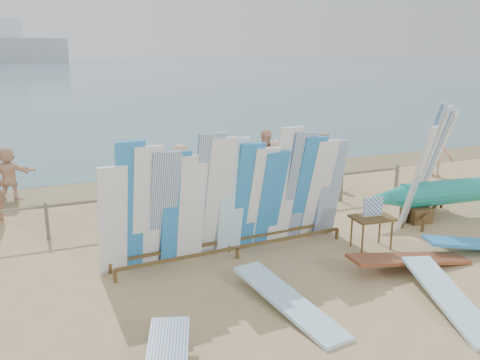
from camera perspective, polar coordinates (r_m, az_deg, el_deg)
name	(u,v)px	position (r m, az deg, el deg)	size (l,w,h in m)	color
ground	(259,260)	(10.75, 2.15, -9.02)	(160.00, 160.00, 0.00)	tan
ocean	(41,68)	(137.07, -21.43, 11.66)	(320.00, 240.00, 0.02)	#436D79
wet_sand_strip	(169,181)	(17.21, -7.96, -0.11)	(40.00, 2.60, 0.01)	olive
fence	(211,195)	(13.16, -3.32, -1.68)	(12.08, 0.08, 0.90)	#776E59
main_surfboard_rack	(232,200)	(10.61, -0.88, -2.27)	(5.57, 1.07, 2.75)	brown
side_surfboard_rack	(427,166)	(13.88, 20.28, 1.48)	(2.60, 2.16, 3.07)	brown
outrigger_canoe	(480,190)	(14.93, 25.39, -1.05)	(7.22, 1.25, 1.02)	brown
vendor_table	(371,231)	(11.61, 14.55, -5.61)	(0.93, 0.69, 1.18)	brown
flat_board_c	(409,268)	(10.94, 18.46, -9.38)	(0.56, 2.70, 0.07)	brown
flat_board_a	(287,308)	(8.96, 5.31, -14.14)	(0.56, 2.70, 0.07)	#97D7F3
flat_board_b	(448,306)	(9.67, 22.29, -12.98)	(0.56, 2.70, 0.07)	#97D7F3
beach_chair_left	(246,192)	(14.78, 0.66, -1.37)	(0.55, 0.58, 0.87)	red
beach_chair_right	(261,193)	(14.81, 2.41, -1.46)	(0.58, 0.60, 0.78)	red
stroller	(255,191)	(14.25, 1.69, -1.22)	(0.64, 0.85, 1.08)	red
beachgoer_9	(306,158)	(16.73, 7.37, 2.45)	(1.09, 0.45, 1.68)	tan
beachgoer_7	(323,159)	(16.74, 9.25, 2.38)	(0.61, 0.34, 1.68)	#8C6042
beachgoer_extra_0	(437,152)	(18.85, 21.27, 2.92)	(1.08, 0.45, 1.68)	tan
beachgoer_4	(213,163)	(15.87, -3.02, 1.93)	(1.00, 0.43, 1.70)	#8C6042
beachgoer_3	(181,171)	(15.15, -6.64, 1.04)	(1.03, 0.43, 1.60)	tan
beachgoer_6	(277,169)	(14.89, 4.14, 1.19)	(0.86, 0.41, 1.76)	tan
beachgoer_11	(9,174)	(16.14, -24.56, 0.64)	(1.48, 0.48, 1.59)	beige
beachgoer_2	(173,187)	(13.44, -7.53, -0.74)	(0.77, 0.37, 1.58)	beige
beachgoer_8	(264,159)	(16.01, 2.74, 2.37)	(0.91, 0.44, 1.87)	beige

